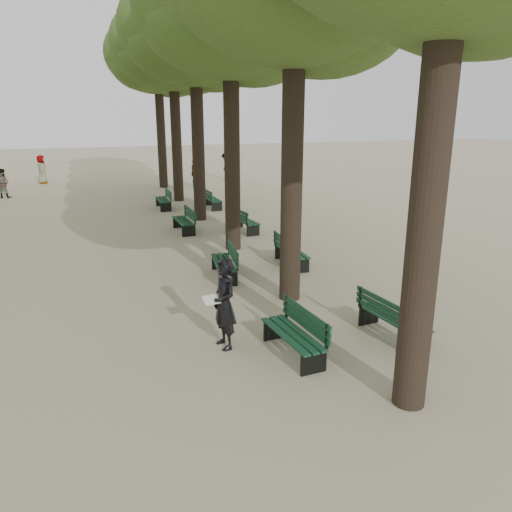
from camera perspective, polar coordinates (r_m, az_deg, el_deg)
name	(u,v)px	position (r m, az deg, el deg)	size (l,w,h in m)	color
ground	(278,361)	(9.72, 2.51, -11.91)	(120.00, 120.00, 0.00)	tan
tree_central_2	(230,5)	(16.89, -2.99, 26.76)	(6.00, 6.00, 9.95)	#33261C
tree_central_3	(194,29)	(21.67, -7.06, 24.36)	(6.00, 6.00, 9.95)	#33261C
tree_central_4	(172,44)	(26.54, -9.56, 22.77)	(6.00, 6.00, 9.95)	#33261C
tree_central_5	(157,54)	(31.44, -11.25, 21.66)	(6.00, 6.00, 9.95)	#33261C
bench_left_0	(293,342)	(9.83, 4.24, -9.81)	(0.73, 1.84, 0.92)	black
bench_left_1	(224,268)	(14.21, -3.68, -1.41)	(0.80, 1.86, 0.92)	black
bench_left_2	(184,225)	(19.70, -8.25, 3.51)	(0.63, 1.82, 0.92)	black
bench_left_3	(163,203)	(24.57, -10.55, 5.96)	(0.60, 1.81, 0.92)	black
bench_right_0	(392,326)	(10.88, 15.32, -7.70)	(0.75, 1.85, 0.92)	black
bench_right_1	(291,257)	(15.31, 4.08, -0.09)	(0.65, 1.82, 0.92)	black
bench_right_2	(245,225)	(19.55, -1.29, 3.58)	(0.76, 1.85, 0.92)	black
bench_right_3	(212,203)	(24.39, -5.02, 6.09)	(0.63, 1.82, 0.92)	black
man_with_map	(224,304)	(9.89, -3.65, -5.47)	(0.68, 0.80, 1.86)	black
pedestrian_b	(226,166)	(34.40, -3.46, 10.18)	(1.17, 0.36, 1.80)	#262628
pedestrian_d	(42,169)	(35.35, -23.30, 9.08)	(0.89, 0.36, 1.82)	#262628
pedestrian_a	(2,183)	(30.39, -26.99, 7.41)	(0.77, 0.32, 1.58)	#262628
pedestrian_c	(195,173)	(31.33, -7.04, 9.39)	(1.00, 0.34, 1.70)	#262628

